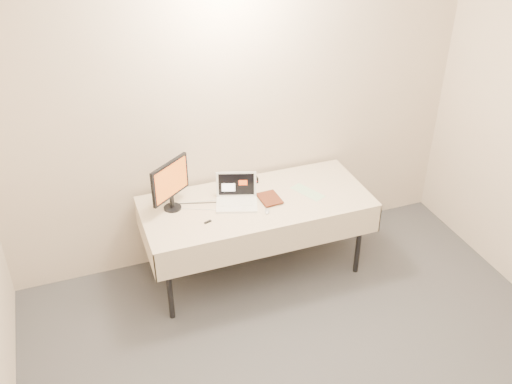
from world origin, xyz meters
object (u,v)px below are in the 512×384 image
object	(u,v)px
table	(256,207)
monitor	(170,182)
laptop	(236,196)
book	(261,191)

from	to	relation	value
table	monitor	xyz separation A→B (m)	(-0.66, 0.13, 0.31)
table	laptop	size ratio (longest dim) A/B	4.75
laptop	book	world-z (taller)	laptop
table	book	bearing A→B (deg)	-41.93
table	monitor	world-z (taller)	monitor
laptop	book	bearing A→B (deg)	-2.05
monitor	book	size ratio (longest dim) A/B	1.93
table	monitor	bearing A→B (deg)	169.12
table	laptop	distance (m)	0.20
table	monitor	size ratio (longest dim) A/B	4.47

